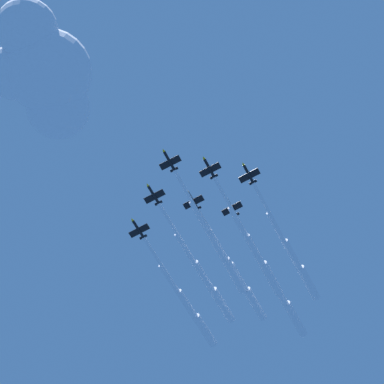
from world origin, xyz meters
name	(u,v)px	position (x,y,z in m)	size (l,w,h in m)	color
jet_lead	(219,249)	(-27.58, 3.15, 176.24)	(70.77, 18.19, 3.83)	black
jet_port_inner	(256,253)	(-33.79, 17.18, 176.41)	(69.25, 18.69, 3.76)	black
jet_starboard_inner	(206,279)	(-40.04, -5.90, 175.96)	(71.85, 19.64, 3.73)	black
jet_port_mid	(240,280)	(-44.85, 7.48, 177.10)	(68.19, 19.19, 3.75)	black
jet_starboard_mid	(294,257)	(-41.04, 31.31, 177.73)	(69.34, 19.40, 3.77)	black
jet_port_outer	(189,307)	(-49.89, -16.14, 174.13)	(68.93, 19.34, 3.78)	black
jet_starboard_outer	(280,293)	(-56.32, 21.85, 177.49)	(74.74, 20.29, 3.85)	black
cloud_puff	(44,72)	(58.99, -38.55, 181.47)	(52.62, 37.90, 32.03)	white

